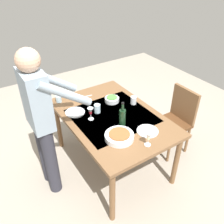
{
  "coord_description": "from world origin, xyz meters",
  "views": [
    {
      "loc": [
        -1.9,
        1.23,
        2.36
      ],
      "look_at": [
        0.0,
        0.0,
        0.82
      ],
      "focal_mm": 38.18,
      "sensor_mm": 36.0,
      "label": 1
    }
  ],
  "objects_px": {
    "water_cup_far_left": "(59,99)",
    "dining_table": "(112,121)",
    "side_bowl_salad": "(112,99)",
    "dinner_plate_near": "(148,131)",
    "water_cup_near_left": "(133,100)",
    "dinner_plate_far": "(75,112)",
    "wine_bottle": "(122,117)",
    "wine_glass_right": "(91,112)",
    "wine_glass_left": "(148,137)",
    "water_cup_near_right": "(97,109)",
    "serving_bowl_pasta": "(119,136)",
    "person_server": "(42,118)",
    "chair_near": "(177,117)"
  },
  "relations": [
    {
      "from": "water_cup_near_right",
      "to": "side_bowl_salad",
      "type": "relative_size",
      "value": 0.58
    },
    {
      "from": "dinner_plate_near",
      "to": "person_server",
      "type": "bearing_deg",
      "value": 58.51
    },
    {
      "from": "water_cup_near_left",
      "to": "wine_glass_right",
      "type": "bearing_deg",
      "value": 90.28
    },
    {
      "from": "wine_glass_left",
      "to": "wine_glass_right",
      "type": "bearing_deg",
      "value": 20.72
    },
    {
      "from": "wine_glass_left",
      "to": "dinner_plate_near",
      "type": "height_order",
      "value": "wine_glass_left"
    },
    {
      "from": "serving_bowl_pasta",
      "to": "dinner_plate_far",
      "type": "distance_m",
      "value": 0.69
    },
    {
      "from": "side_bowl_salad",
      "to": "dinner_plate_near",
      "type": "bearing_deg",
      "value": 178.9
    },
    {
      "from": "person_server",
      "to": "wine_glass_right",
      "type": "xyz_separation_m",
      "value": [
        -0.04,
        -0.53,
        -0.09
      ]
    },
    {
      "from": "wine_bottle",
      "to": "dinner_plate_far",
      "type": "relative_size",
      "value": 1.29
    },
    {
      "from": "dining_table",
      "to": "water_cup_near_left",
      "type": "height_order",
      "value": "water_cup_near_left"
    },
    {
      "from": "wine_glass_left",
      "to": "water_cup_far_left",
      "type": "relative_size",
      "value": 1.77
    },
    {
      "from": "water_cup_far_left",
      "to": "person_server",
      "type": "bearing_deg",
      "value": 143.91
    },
    {
      "from": "side_bowl_salad",
      "to": "wine_glass_left",
      "type": "bearing_deg",
      "value": 170.31
    },
    {
      "from": "wine_glass_left",
      "to": "water_cup_near_left",
      "type": "bearing_deg",
      "value": -26.75
    },
    {
      "from": "serving_bowl_pasta",
      "to": "dinner_plate_near",
      "type": "xyz_separation_m",
      "value": [
        -0.07,
        -0.32,
        -0.03
      ]
    },
    {
      "from": "side_bowl_salad",
      "to": "dinner_plate_far",
      "type": "relative_size",
      "value": 0.78
    },
    {
      "from": "wine_glass_left",
      "to": "side_bowl_salad",
      "type": "xyz_separation_m",
      "value": [
        0.88,
        -0.15,
        -0.07
      ]
    },
    {
      "from": "serving_bowl_pasta",
      "to": "side_bowl_salad",
      "type": "bearing_deg",
      "value": -27.01
    },
    {
      "from": "water_cup_far_left",
      "to": "serving_bowl_pasta",
      "type": "distance_m",
      "value": 1.03
    },
    {
      "from": "dining_table",
      "to": "dinner_plate_far",
      "type": "xyz_separation_m",
      "value": [
        0.29,
        0.34,
        0.08
      ]
    },
    {
      "from": "person_server",
      "to": "water_cup_far_left",
      "type": "distance_m",
      "value": 0.65
    },
    {
      "from": "wine_glass_right",
      "to": "water_cup_far_left",
      "type": "relative_size",
      "value": 1.77
    },
    {
      "from": "wine_glass_right",
      "to": "water_cup_near_left",
      "type": "xyz_separation_m",
      "value": [
        0.0,
        -0.61,
        -0.06
      ]
    },
    {
      "from": "wine_bottle",
      "to": "water_cup_far_left",
      "type": "xyz_separation_m",
      "value": [
        0.84,
        0.39,
        -0.07
      ]
    },
    {
      "from": "water_cup_near_left",
      "to": "dinner_plate_far",
      "type": "relative_size",
      "value": 0.42
    },
    {
      "from": "water_cup_far_left",
      "to": "serving_bowl_pasta",
      "type": "relative_size",
      "value": 0.29
    },
    {
      "from": "dinner_plate_near",
      "to": "wine_bottle",
      "type": "bearing_deg",
      "value": 35.42
    },
    {
      "from": "water_cup_near_right",
      "to": "dinner_plate_near",
      "type": "distance_m",
      "value": 0.66
    },
    {
      "from": "water_cup_near_left",
      "to": "water_cup_near_right",
      "type": "xyz_separation_m",
      "value": [
        0.08,
        0.47,
        0.0
      ]
    },
    {
      "from": "dining_table",
      "to": "person_server",
      "type": "height_order",
      "value": "person_server"
    },
    {
      "from": "dining_table",
      "to": "wine_bottle",
      "type": "bearing_deg",
      "value": 177.46
    },
    {
      "from": "side_bowl_salad",
      "to": "dining_table",
      "type": "bearing_deg",
      "value": 147.19
    },
    {
      "from": "water_cup_near_left",
      "to": "dinner_plate_far",
      "type": "height_order",
      "value": "water_cup_near_left"
    },
    {
      "from": "wine_glass_left",
      "to": "water_cup_far_left",
      "type": "bearing_deg",
      "value": 18.72
    },
    {
      "from": "wine_bottle",
      "to": "side_bowl_salad",
      "type": "height_order",
      "value": "wine_bottle"
    },
    {
      "from": "chair_near",
      "to": "water_cup_near_right",
      "type": "bearing_deg",
      "value": 69.68
    },
    {
      "from": "wine_glass_right",
      "to": "dinner_plate_far",
      "type": "height_order",
      "value": "wine_glass_right"
    },
    {
      "from": "dining_table",
      "to": "water_cup_near_left",
      "type": "bearing_deg",
      "value": -78.65
    },
    {
      "from": "chair_near",
      "to": "water_cup_near_right",
      "type": "height_order",
      "value": "chair_near"
    },
    {
      "from": "serving_bowl_pasta",
      "to": "side_bowl_salad",
      "type": "height_order",
      "value": "same"
    },
    {
      "from": "water_cup_near_right",
      "to": "serving_bowl_pasta",
      "type": "height_order",
      "value": "water_cup_near_right"
    },
    {
      "from": "water_cup_near_left",
      "to": "dinner_plate_near",
      "type": "height_order",
      "value": "water_cup_near_left"
    },
    {
      "from": "water_cup_near_right",
      "to": "wine_glass_right",
      "type": "bearing_deg",
      "value": 121.98
    },
    {
      "from": "dinner_plate_far",
      "to": "water_cup_near_left",
      "type": "bearing_deg",
      "value": -106.8
    },
    {
      "from": "water_cup_far_left",
      "to": "dining_table",
      "type": "bearing_deg",
      "value": -147.27
    },
    {
      "from": "dinner_plate_near",
      "to": "dinner_plate_far",
      "type": "relative_size",
      "value": 1.0
    },
    {
      "from": "chair_near",
      "to": "dinner_plate_far",
      "type": "xyz_separation_m",
      "value": [
        0.5,
        1.22,
        0.24
      ]
    },
    {
      "from": "water_cup_near_right",
      "to": "person_server",
      "type": "bearing_deg",
      "value": 93.37
    },
    {
      "from": "dinner_plate_far",
      "to": "wine_bottle",
      "type": "bearing_deg",
      "value": -147.17
    },
    {
      "from": "serving_bowl_pasta",
      "to": "dinner_plate_far",
      "type": "height_order",
      "value": "serving_bowl_pasta"
    }
  ]
}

